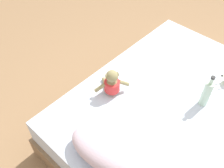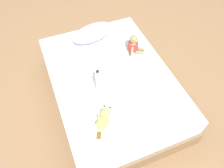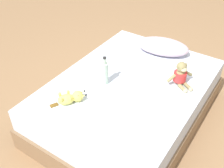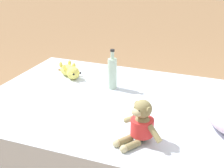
% 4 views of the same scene
% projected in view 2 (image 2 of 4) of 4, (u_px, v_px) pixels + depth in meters
% --- Properties ---
extents(ground_plane, '(16.00, 16.00, 0.00)m').
position_uv_depth(ground_plane, '(111.00, 98.00, 2.85)').
color(ground_plane, '#93704C').
extents(bed, '(1.35, 1.88, 0.46)m').
position_uv_depth(bed, '(111.00, 87.00, 2.67)').
color(bed, '#846647').
rests_on(bed, ground_plane).
extents(pillow, '(0.62, 0.41, 0.17)m').
position_uv_depth(pillow, '(93.00, 33.00, 2.81)').
color(pillow, silver).
rests_on(pillow, bed).
extents(plush_monkey, '(0.25, 0.26, 0.24)m').
position_uv_depth(plush_monkey, '(134.00, 45.00, 2.66)').
color(plush_monkey, '#8E8456').
rests_on(plush_monkey, bed).
extents(plush_yellow_creature, '(0.24, 0.29, 0.10)m').
position_uv_depth(plush_yellow_creature, '(104.00, 119.00, 2.10)').
color(plush_yellow_creature, '#EAE066').
rests_on(plush_yellow_creature, bed).
extents(glass_bottle, '(0.06, 0.06, 0.29)m').
position_uv_depth(glass_bottle, '(98.00, 82.00, 2.28)').
color(glass_bottle, '#B2D1B7').
rests_on(glass_bottle, bed).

